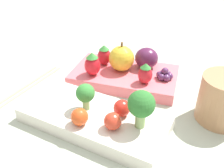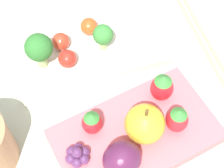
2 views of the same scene
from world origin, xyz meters
The scene contains 15 objects.
ground_plane centered at (0.00, 0.00, 0.00)m, with size 4.00×4.00×0.00m, color #ADB7A3.
bento_box_savoury centered at (0.01, 0.07, 0.01)m, with size 0.24×0.14×0.02m.
bento_box_fruit centered at (0.00, -0.07, 0.01)m, with size 0.20×0.12×0.02m.
broccoli_floret_0 centered at (0.02, 0.06, 0.05)m, with size 0.03×0.03×0.04m.
broccoli_floret_1 centered at (-0.06, 0.07, 0.06)m, with size 0.04×0.04×0.06m.
cherry_tomato_0 centered at (-0.03, 0.06, 0.04)m, with size 0.03×0.03×0.03m.
cherry_tomato_1 centered at (-0.03, 0.09, 0.04)m, with size 0.02×0.02×0.02m.
cherry_tomato_2 centered at (0.02, 0.10, 0.04)m, with size 0.02×0.02×0.02m.
apple centered at (0.01, -0.08, 0.05)m, with size 0.05×0.05×0.06m.
strawberry_0 centered at (0.05, -0.04, 0.04)m, with size 0.03×0.03×0.05m.
strawberry_1 centered at (-0.05, -0.04, 0.04)m, with size 0.03×0.03×0.04m.
strawberry_2 centered at (0.05, -0.09, 0.04)m, with size 0.03×0.03×0.04m.
plum centered at (-0.04, -0.10, 0.04)m, with size 0.05×0.04×0.04m.
grape_cluster centered at (-0.08, -0.07, 0.03)m, with size 0.03×0.03×0.02m.
chopsticks_pair centered at (0.17, 0.02, 0.00)m, with size 0.05×0.21×0.01m.
Camera 2 is at (-0.11, -0.23, 0.45)m, focal length 60.00 mm.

